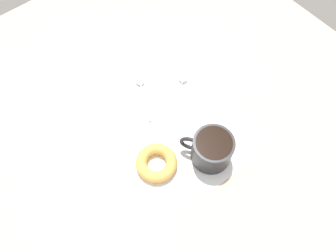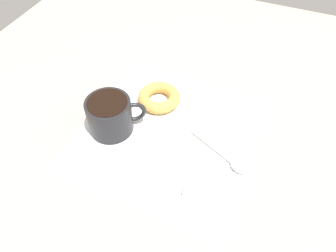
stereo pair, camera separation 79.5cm
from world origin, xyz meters
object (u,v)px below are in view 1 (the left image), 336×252
donut (156,163)px  spoon (141,87)px  sugar_cube (183,79)px  coffee_cup (211,149)px

donut → spoon: size_ratio=0.69×
donut → sugar_cube: donut is taller
coffee_cup → spoon: bearing=2.0°
spoon → sugar_cube: 11.07cm
coffee_cup → spoon: (25.30, 0.89, -3.56)cm
spoon → coffee_cup: bearing=-178.0°
coffee_cup → donut: 12.81cm
spoon → sugar_cube: sugar_cube is taller
donut → spoon: 21.78cm
spoon → donut: bearing=152.3°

